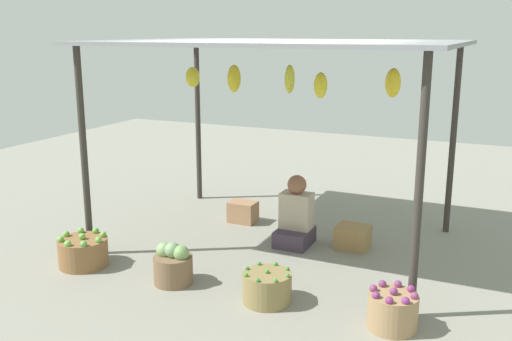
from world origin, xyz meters
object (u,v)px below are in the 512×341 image
vendor_person (296,218)px  wooden_crate_stacked_rear (243,212)px  basket_green_chilies (267,287)px  basket_purple_onions (393,310)px  wooden_crate_near_vendor (353,237)px  basket_cabbages (173,265)px  basket_green_apples (83,252)px

vendor_person → wooden_crate_stacked_rear: vendor_person is taller
basket_green_chilies → wooden_crate_stacked_rear: (-1.14, 1.87, -0.01)m
basket_purple_onions → wooden_crate_near_vendor: size_ratio=1.13×
wooden_crate_near_vendor → vendor_person: bearing=-165.5°
vendor_person → basket_green_chilies: size_ratio=1.83×
wooden_crate_near_vendor → basket_green_chilies: bearing=-101.7°
basket_purple_onions → wooden_crate_stacked_rear: 2.91m
basket_cabbages → wooden_crate_near_vendor: 2.04m
vendor_person → basket_cabbages: bearing=-115.2°
basket_green_apples → wooden_crate_stacked_rear: (0.86, 1.89, -0.02)m
vendor_person → basket_cabbages: size_ratio=1.94×
basket_cabbages → vendor_person: bearing=64.8°
wooden_crate_stacked_rear → basket_purple_onions: bearing=-40.1°
basket_purple_onions → wooden_crate_near_vendor: 1.75m
basket_green_apples → basket_purple_onions: 3.09m
basket_cabbages → wooden_crate_near_vendor: size_ratio=1.14×
basket_purple_onions → wooden_crate_near_vendor: bearing=115.6°
basket_cabbages → wooden_crate_stacked_rear: bearing=95.7°
wooden_crate_near_vendor → basket_cabbages: bearing=-128.9°
vendor_person → basket_purple_onions: bearing=-46.3°
basket_green_apples → basket_cabbages: size_ratio=1.22×
basket_green_apples → vendor_person: bearing=40.1°
vendor_person → basket_green_chilies: (0.28, -1.42, -0.16)m
basket_green_apples → basket_green_chilies: size_ratio=1.15×
vendor_person → wooden_crate_near_vendor: vendor_person is taller
basket_green_chilies → basket_purple_onions: basket_purple_onions is taller
basket_green_apples → wooden_crate_near_vendor: 2.83m
vendor_person → basket_green_chilies: 1.46m
basket_green_chilies → wooden_crate_near_vendor: size_ratio=1.22×
basket_cabbages → wooden_crate_near_vendor: bearing=51.1°
basket_cabbages → basket_green_chilies: bearing=0.5°
basket_green_apples → wooden_crate_near_vendor: bearing=34.6°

